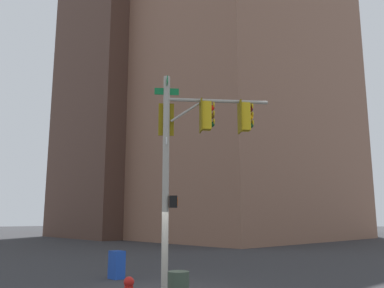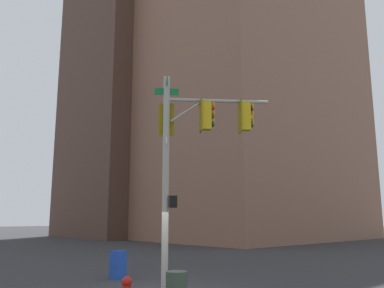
% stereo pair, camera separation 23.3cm
% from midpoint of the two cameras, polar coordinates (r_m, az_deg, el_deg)
% --- Properties ---
extents(signal_pole_assembly, '(3.33, 2.76, 7.25)m').
position_cam_midpoint_polar(signal_pole_assembly, '(14.00, -0.76, 0.38)').
color(signal_pole_assembly, '#9E998C').
rests_on(signal_pole_assembly, ground_plane).
extents(newspaper_box, '(0.44, 0.56, 1.05)m').
position_cam_midpoint_polar(newspaper_box, '(16.47, -11.04, -16.45)').
color(newspaper_box, '#193FA5').
rests_on(newspaper_box, ground_plane).
extents(building_brick_nearside, '(20.86, 14.32, 37.20)m').
position_cam_midpoint_polar(building_brick_nearside, '(55.83, -6.45, 6.66)').
color(building_brick_nearside, '#4C3328').
rests_on(building_brick_nearside, ground_plane).
extents(building_brick_midblock, '(23.86, 19.92, 39.98)m').
position_cam_midpoint_polar(building_brick_midblock, '(49.69, 6.53, 10.54)').
color(building_brick_midblock, '#845B47').
rests_on(building_brick_midblock, ground_plane).
extents(building_glass_tower, '(24.71, 24.88, 67.87)m').
position_cam_midpoint_polar(building_glass_tower, '(75.42, 6.98, 14.50)').
color(building_glass_tower, '#8CB2C6').
rests_on(building_glass_tower, ground_plane).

